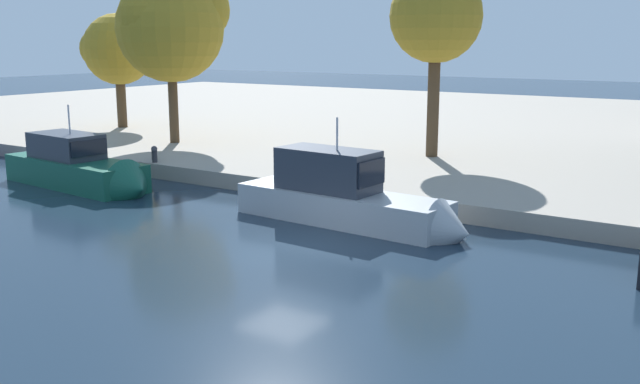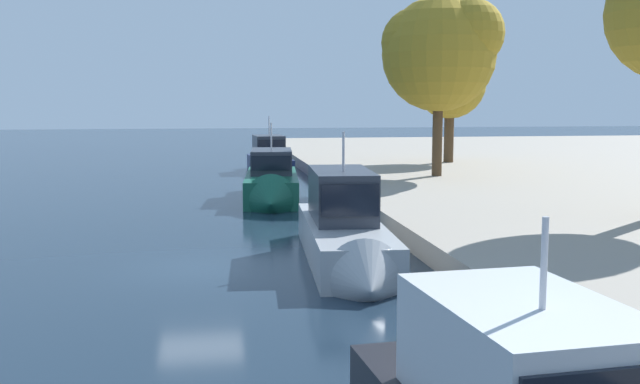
{
  "view_description": "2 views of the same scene",
  "coord_description": "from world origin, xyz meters",
  "px_view_note": "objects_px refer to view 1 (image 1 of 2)",
  "views": [
    {
      "loc": [
        13.59,
        -18.37,
        6.85
      ],
      "look_at": [
        -1.62,
        4.66,
        1.02
      ],
      "focal_mm": 40.59,
      "sensor_mm": 36.0,
      "label": 1
    },
    {
      "loc": [
        21.42,
        0.34,
        4.97
      ],
      "look_at": [
        -0.84,
        3.76,
        2.11
      ],
      "focal_mm": 40.61,
      "sensor_mm": 36.0,
      "label": 2
    }
  ],
  "objects_px": {
    "motor_yacht_1": "(82,171)",
    "tree_2": "(172,24)",
    "tree_1": "(437,16)",
    "motor_yacht_2": "(350,203)",
    "tree_0": "(117,50)",
    "mooring_bollard_0": "(154,153)",
    "mooring_bollard_1": "(155,155)"
  },
  "relations": [
    {
      "from": "motor_yacht_1",
      "to": "tree_2",
      "type": "bearing_deg",
      "value": 114.14
    },
    {
      "from": "tree_2",
      "to": "tree_1",
      "type": "bearing_deg",
      "value": 14.16
    },
    {
      "from": "tree_1",
      "to": "motor_yacht_1",
      "type": "bearing_deg",
      "value": -131.3
    },
    {
      "from": "motor_yacht_2",
      "to": "tree_0",
      "type": "bearing_deg",
      "value": 158.72
    },
    {
      "from": "motor_yacht_1",
      "to": "mooring_bollard_0",
      "type": "bearing_deg",
      "value": 90.64
    },
    {
      "from": "motor_yacht_2",
      "to": "mooring_bollard_0",
      "type": "height_order",
      "value": "motor_yacht_2"
    },
    {
      "from": "motor_yacht_2",
      "to": "mooring_bollard_1",
      "type": "distance_m",
      "value": 13.5
    },
    {
      "from": "motor_yacht_2",
      "to": "tree_0",
      "type": "distance_m",
      "value": 29.4
    },
    {
      "from": "motor_yacht_2",
      "to": "tree_0",
      "type": "xyz_separation_m",
      "value": [
        -26.27,
        12.05,
        5.37
      ]
    },
    {
      "from": "mooring_bollard_0",
      "to": "tree_1",
      "type": "height_order",
      "value": "tree_1"
    },
    {
      "from": "tree_2",
      "to": "tree_0",
      "type": "bearing_deg",
      "value": 158.49
    },
    {
      "from": "motor_yacht_1",
      "to": "tree_2",
      "type": "xyz_separation_m",
      "value": [
        -3.28,
        9.63,
        6.98
      ]
    },
    {
      "from": "tree_1",
      "to": "mooring_bollard_0",
      "type": "bearing_deg",
      "value": -141.51
    },
    {
      "from": "mooring_bollard_1",
      "to": "tree_0",
      "type": "relative_size",
      "value": 0.09
    },
    {
      "from": "mooring_bollard_1",
      "to": "tree_2",
      "type": "relative_size",
      "value": 0.07
    },
    {
      "from": "mooring_bollard_0",
      "to": "tree_0",
      "type": "xyz_separation_m",
      "value": [
        -12.48,
        8.78,
        5.02
      ]
    },
    {
      "from": "tree_2",
      "to": "mooring_bollard_1",
      "type": "bearing_deg",
      "value": -54.15
    },
    {
      "from": "mooring_bollard_0",
      "to": "tree_0",
      "type": "distance_m",
      "value": 16.07
    },
    {
      "from": "motor_yacht_1",
      "to": "mooring_bollard_1",
      "type": "relative_size",
      "value": 12.72
    },
    {
      "from": "mooring_bollard_0",
      "to": "tree_0",
      "type": "height_order",
      "value": "tree_0"
    },
    {
      "from": "motor_yacht_1",
      "to": "mooring_bollard_1",
      "type": "height_order",
      "value": "motor_yacht_1"
    },
    {
      "from": "motor_yacht_1",
      "to": "tree_1",
      "type": "height_order",
      "value": "tree_1"
    },
    {
      "from": "mooring_bollard_0",
      "to": "tree_1",
      "type": "xyz_separation_m",
      "value": [
        11.44,
        9.1,
        6.9
      ]
    },
    {
      "from": "mooring_bollard_1",
      "to": "tree_2",
      "type": "height_order",
      "value": "tree_2"
    },
    {
      "from": "motor_yacht_1",
      "to": "tree_1",
      "type": "relative_size",
      "value": 0.97
    },
    {
      "from": "motor_yacht_1",
      "to": "mooring_bollard_1",
      "type": "bearing_deg",
      "value": 81.53
    },
    {
      "from": "mooring_bollard_0",
      "to": "tree_2",
      "type": "height_order",
      "value": "tree_2"
    },
    {
      "from": "motor_yacht_2",
      "to": "tree_1",
      "type": "bearing_deg",
      "value": 104.1
    },
    {
      "from": "motor_yacht_1",
      "to": "mooring_bollard_1",
      "type": "distance_m",
      "value": 3.92
    },
    {
      "from": "tree_0",
      "to": "tree_1",
      "type": "bearing_deg",
      "value": 0.76
    },
    {
      "from": "tree_0",
      "to": "mooring_bollard_1",
      "type": "bearing_deg",
      "value": -35.51
    },
    {
      "from": "mooring_bollard_0",
      "to": "tree_0",
      "type": "bearing_deg",
      "value": 144.88
    }
  ]
}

